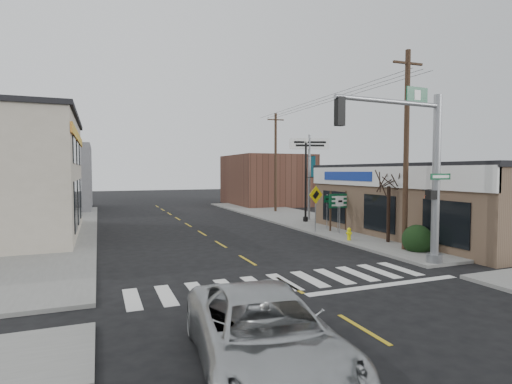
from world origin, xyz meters
name	(u,v)px	position (x,y,z in m)	size (l,w,h in m)	color
ground	(289,285)	(0.00, 0.00, 0.00)	(140.00, 140.00, 0.00)	black
sidewalk_right	(321,223)	(9.00, 13.00, 0.07)	(6.00, 38.00, 0.13)	slate
sidewalk_left	(39,239)	(-9.00, 13.00, 0.07)	(6.00, 38.00, 0.13)	slate
center_line	(221,244)	(0.00, 8.00, 0.01)	(0.12, 56.00, 0.01)	gold
crosswalk	(284,282)	(0.00, 0.40, 0.01)	(11.00, 2.20, 0.01)	silver
thrift_store	(460,201)	(14.50, 6.00, 2.00)	(12.00, 14.00, 4.00)	brown
bldg_distant_right	(267,180)	(12.00, 30.00, 2.80)	(8.00, 10.00, 5.60)	#503024
bldg_distant_left	(41,177)	(-11.00, 32.00, 3.20)	(9.00, 10.00, 6.40)	slate
suv	(264,334)	(-3.03, -5.06, 0.75)	(2.51, 5.43, 1.51)	#A9ACAE
traffic_signal_pole	(421,160)	(5.87, 0.33, 4.23)	(5.44, 0.40, 6.90)	gray
guide_sign	(339,205)	(7.95, 9.15, 1.74)	(1.40, 0.13, 2.46)	#402C1E
fire_hydrant	(349,233)	(6.51, 5.96, 0.50)	(0.21, 0.21, 0.67)	yellow
ped_crossing_sign	(316,201)	(6.30, 9.12, 2.04)	(1.09, 0.08, 2.80)	gray
lamp_post	(307,174)	(8.26, 13.84, 3.60)	(0.78, 0.61, 5.99)	black
dance_center_sign	(309,155)	(9.00, 14.76, 5.00)	(3.02, 0.19, 6.42)	gray
bare_tree	(389,176)	(8.09, 4.77, 3.55)	(2.17, 2.17, 4.35)	black
shrub_front	(417,240)	(7.82, 2.45, 0.65)	(1.37, 1.37, 1.03)	#153518
shrub_back	(370,222)	(10.15, 8.95, 0.55)	(1.13, 1.13, 0.85)	black
utility_pole_near	(406,148)	(7.50, 2.93, 4.87)	(1.61, 0.24, 9.25)	#4A3D22
utility_pole_far	(276,161)	(9.25, 21.47, 4.71)	(1.55, 0.23, 8.93)	#3C221C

